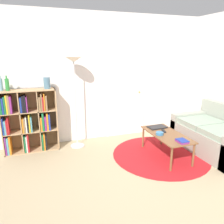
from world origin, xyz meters
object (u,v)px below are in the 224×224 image
at_px(floor_lamp, 74,71).
at_px(couch, 217,136).
at_px(bottle_middle, 7,85).
at_px(bottle_left, 1,84).
at_px(vase_on_shelf, 47,83).
at_px(bookshelf, 28,121).
at_px(laptop, 157,127).
at_px(bowl, 160,133).
at_px(coffee_table, 167,136).

height_order(floor_lamp, couch, floor_lamp).
xyz_separation_m(couch, bottle_middle, (-3.65, 1.16, 1.00)).
distance_m(bottle_left, vase_on_shelf, 0.77).
height_order(bookshelf, vase_on_shelf, vase_on_shelf).
xyz_separation_m(laptop, bottle_left, (-2.70, 0.75, 0.85)).
height_order(bookshelf, bowl, bookshelf).
bearing_deg(bottle_middle, couch, -17.58).
distance_m(floor_lamp, couch, 2.97).
height_order(laptop, bowl, bowl).
bearing_deg(laptop, bowl, -114.23).
bearing_deg(bookshelf, vase_on_shelf, 0.06).
xyz_separation_m(bowl, bottle_middle, (-2.44, 1.06, 0.83)).
relative_size(bookshelf, couch, 0.77).
bearing_deg(bookshelf, couch, -19.19).
xyz_separation_m(floor_lamp, couch, (2.50, -1.06, -1.21)).
xyz_separation_m(bottle_left, bottle_middle, (0.10, -0.03, -0.00)).
distance_m(bowl, bottle_left, 2.89).
distance_m(bottle_middle, vase_on_shelf, 0.67).
relative_size(bookshelf, bowl, 8.84).
height_order(laptop, bottle_middle, bottle_middle).
height_order(bookshelf, coffee_table, bookshelf).
bearing_deg(couch, bookshelf, 160.81).
height_order(coffee_table, bowl, bowl).
distance_m(bowl, bottle_middle, 2.79).
distance_m(floor_lamp, bottle_middle, 1.18).
bearing_deg(vase_on_shelf, laptop, -20.97).
xyz_separation_m(bookshelf, couch, (3.38, -1.18, -0.31)).
xyz_separation_m(couch, vase_on_shelf, (-2.99, 1.18, 0.99)).
relative_size(bottle_left, vase_on_shelf, 1.29).
xyz_separation_m(bookshelf, bottle_left, (-0.37, 0.01, 0.69)).
relative_size(bookshelf, bottle_middle, 4.45).
xyz_separation_m(floor_lamp, bottle_left, (-1.26, 0.13, -0.21)).
distance_m(couch, bottle_middle, 3.96).
bearing_deg(bottle_middle, bottle_left, 164.54).
bearing_deg(floor_lamp, bottle_middle, 175.17).
height_order(couch, bottle_left, bottle_left).
xyz_separation_m(couch, bowl, (-1.21, 0.09, 0.17)).
bearing_deg(vase_on_shelf, bottle_left, 179.38).
bearing_deg(couch, bottle_middle, 162.42).
height_order(coffee_table, laptop, laptop).
height_order(bowl, bottle_middle, bottle_middle).
xyz_separation_m(bottle_middle, vase_on_shelf, (0.67, 0.02, -0.01)).
relative_size(couch, bottle_left, 5.67).
xyz_separation_m(bookshelf, bowl, (2.17, -1.08, -0.14)).
distance_m(bookshelf, vase_on_shelf, 0.79).
bearing_deg(bookshelf, laptop, -17.66).
bearing_deg(couch, vase_on_shelf, 158.49).
distance_m(couch, coffee_table, 1.07).
xyz_separation_m(bowl, vase_on_shelf, (-1.78, 1.08, 0.83)).
bearing_deg(bottle_left, floor_lamp, -5.71).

